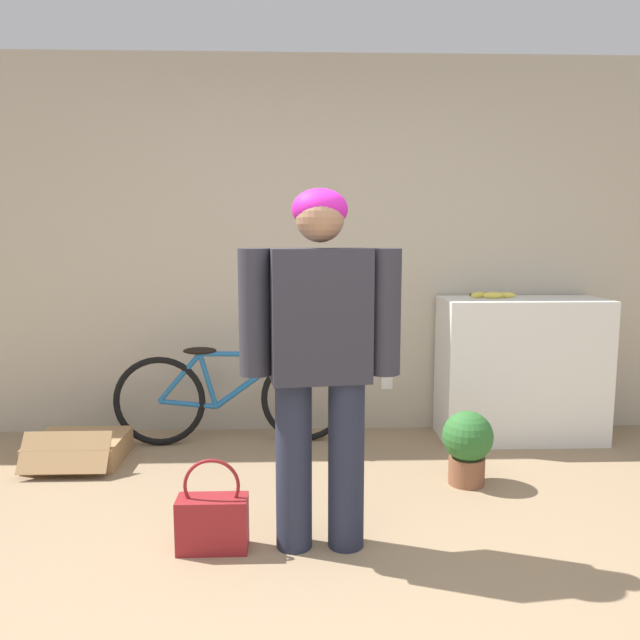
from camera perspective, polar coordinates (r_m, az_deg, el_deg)
name	(u,v)px	position (r m, az deg, el deg)	size (l,w,h in m)	color
wall_back	(310,248)	(4.39, -0.90, 6.60)	(8.00, 0.07, 2.60)	#B7AD99
side_shelf	(521,369)	(4.47, 17.88, -4.31)	(1.09, 0.46, 0.97)	white
person	(320,348)	(2.70, 0.00, -2.56)	(0.70, 0.27, 1.59)	#23283D
bicycle	(233,396)	(4.23, -7.96, -6.87)	(1.57, 0.46, 0.67)	black
banana	(492,295)	(4.36, 15.44, 2.22)	(0.32, 0.09, 0.04)	#EAD64C
handbag	(213,521)	(2.95, -9.80, -17.62)	(0.31, 0.14, 0.42)	maroon
cardboard_box	(79,449)	(4.21, -21.17, -10.97)	(0.54, 0.56, 0.24)	#A87F51
potted_plant	(467,444)	(3.65, 13.33, -10.95)	(0.28, 0.28, 0.42)	brown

